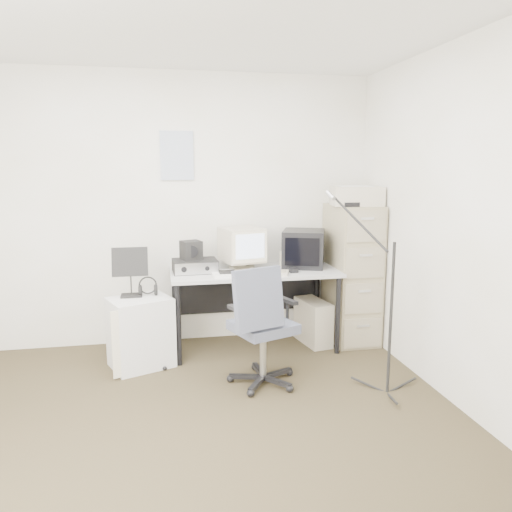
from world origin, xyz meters
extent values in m
cube|color=#3D351F|center=(0.00, 0.00, -0.01)|extent=(3.60, 3.60, 0.01)
cube|color=white|center=(0.00, 0.00, 2.50)|extent=(3.60, 3.60, 0.01)
cube|color=white|center=(0.00, 1.80, 1.25)|extent=(3.60, 0.02, 2.50)
cube|color=white|center=(0.00, -1.80, 1.25)|extent=(3.60, 0.02, 2.50)
cube|color=white|center=(1.80, 0.00, 1.25)|extent=(0.02, 3.60, 2.50)
cube|color=white|center=(-0.02, 1.79, 1.75)|extent=(0.30, 0.02, 0.44)
cube|color=gray|center=(1.58, 1.48, 0.65)|extent=(0.40, 0.60, 1.30)
cube|color=beige|center=(1.58, 1.42, 1.39)|extent=(0.49, 0.37, 0.17)
cube|color=#B4B4B4|center=(0.63, 1.45, 0.36)|extent=(1.50, 0.70, 0.73)
cube|color=beige|center=(0.53, 1.53, 0.92)|extent=(0.42, 0.43, 0.38)
cube|color=black|center=(1.12, 1.53, 0.90)|extent=(0.49, 0.50, 0.34)
cube|color=beige|center=(0.94, 1.52, 0.80)|extent=(0.10, 0.10, 0.15)
cube|color=beige|center=(0.65, 1.28, 0.74)|extent=(0.51, 0.32, 0.03)
cube|color=black|center=(0.95, 1.30, 0.75)|extent=(0.07, 0.12, 0.04)
cube|color=black|center=(0.10, 1.47, 0.79)|extent=(0.40, 0.29, 0.11)
cube|color=black|center=(0.07, 1.50, 0.92)|extent=(0.20, 0.20, 0.16)
cube|color=white|center=(0.34, 1.30, 0.74)|extent=(0.21, 0.29, 0.02)
cube|color=beige|center=(1.20, 1.45, 0.21)|extent=(0.27, 0.47, 0.41)
cube|color=#484C59|center=(0.55, 0.66, 0.47)|extent=(0.71, 0.71, 0.95)
cube|color=silver|center=(-0.38, 1.19, 0.29)|extent=(0.58, 0.53, 0.59)
cube|color=black|center=(-0.45, 1.27, 0.80)|extent=(0.31, 0.19, 0.42)
torus|color=black|center=(-0.31, 1.28, 0.64)|extent=(0.18, 0.18, 0.03)
cylinder|color=black|center=(1.43, 0.34, 0.74)|extent=(0.03, 0.03, 1.48)
camera|label=1|loc=(-0.20, -2.89, 1.66)|focal=35.00mm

